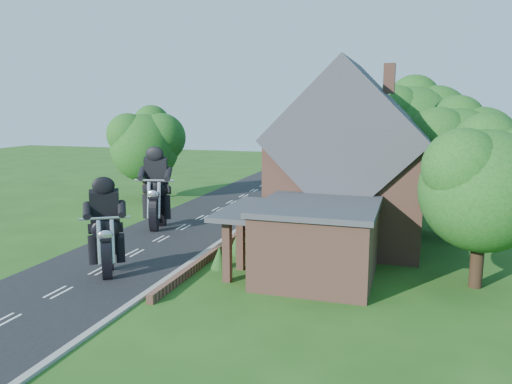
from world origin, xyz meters
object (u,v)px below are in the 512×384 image
(annex, at_px, (315,239))
(motorcycle_follow, at_px, (158,217))
(house, at_px, (349,167))
(garden_wall, at_px, (241,233))
(motorcycle_lead, at_px, (107,261))

(annex, bearing_deg, motorcycle_follow, 152.16)
(house, bearing_deg, annex, -95.24)
(garden_wall, xyz_separation_m, house, (6.19, 1.00, 4.14))
(garden_wall, relative_size, house, 2.15)
(motorcycle_lead, bearing_deg, annex, 164.17)
(garden_wall, relative_size, motorcycle_lead, 14.78)
(annex, height_order, motorcycle_lead, annex)
(garden_wall, distance_m, motorcycle_follow, 5.69)
(annex, distance_m, motorcycle_lead, 9.58)
(house, bearing_deg, garden_wall, -170.83)
(annex, relative_size, motorcycle_follow, 4.15)
(motorcycle_lead, bearing_deg, house, -168.04)
(motorcycle_lead, bearing_deg, motorcycle_follow, -108.62)
(garden_wall, height_order, motorcycle_lead, motorcycle_lead)
(motorcycle_follow, bearing_deg, motorcycle_lead, 93.26)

